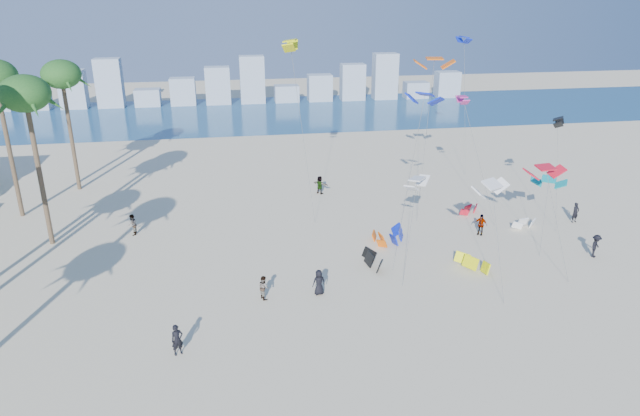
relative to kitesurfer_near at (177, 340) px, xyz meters
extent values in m
plane|color=beige|center=(7.09, -5.55, -0.96)|extent=(220.00, 220.00, 0.00)
plane|color=navy|center=(7.09, 66.45, -0.96)|extent=(220.00, 220.00, 0.00)
imported|color=black|center=(0.00, 0.00, 0.00)|extent=(0.83, 0.70, 1.93)
imported|color=gray|center=(5.39, 5.60, -0.12)|extent=(0.89, 1.00, 1.69)
imported|color=black|center=(9.21, 5.52, -0.04)|extent=(0.99, 0.74, 1.85)
imported|color=gray|center=(24.56, 13.35, -0.02)|extent=(1.14, 1.08, 1.89)
imported|color=black|center=(31.67, 7.77, -0.02)|extent=(1.39, 1.32, 1.89)
imported|color=gray|center=(12.61, 25.94, -0.02)|extent=(1.64, 1.63, 1.89)
imported|color=black|center=(34.20, 14.61, -0.03)|extent=(0.76, 0.58, 1.86)
imported|color=gray|center=(-4.97, 18.19, -0.04)|extent=(0.71, 0.90, 1.85)
cylinder|color=#595959|center=(16.31, 7.71, 2.37)|extent=(2.04, 4.04, 6.68)
cylinder|color=#595959|center=(16.57, 9.48, 5.40)|extent=(2.64, 2.74, 12.73)
cylinder|color=#595959|center=(26.59, 5.59, 3.04)|extent=(1.60, 2.59, 8.01)
cylinder|color=#595959|center=(10.04, 19.29, 6.93)|extent=(1.81, 2.10, 15.79)
cylinder|color=#595959|center=(25.59, 17.13, 4.46)|extent=(2.34, 4.33, 10.85)
cylinder|color=#595959|center=(28.71, 10.69, 1.54)|extent=(2.35, 4.00, 5.02)
cylinder|color=#595959|center=(21.11, 18.92, 6.07)|extent=(1.88, 3.35, 14.07)
cylinder|color=#595959|center=(31.44, 14.09, 3.78)|extent=(0.04, 2.30, 9.49)
cylinder|color=#595959|center=(21.11, 3.55, 2.88)|extent=(0.56, 2.61, 7.70)
cylinder|color=#595959|center=(29.98, 31.31, 6.43)|extent=(0.06, 3.70, 14.79)
cylinder|color=brown|center=(-11.40, 17.45, 5.27)|extent=(0.40, 0.40, 12.47)
ellipsoid|color=#1B4E1D|center=(-11.40, 17.45, 11.50)|extent=(3.80, 3.80, 2.85)
cylinder|color=brown|center=(-15.82, 24.45, 5.48)|extent=(0.40, 0.40, 12.88)
cylinder|color=brown|center=(-12.24, 31.45, 5.01)|extent=(0.40, 0.40, 11.95)
ellipsoid|color=#1B4E1D|center=(-12.24, 31.45, 10.99)|extent=(3.80, 3.80, 2.85)
cube|color=#9EADBF|center=(-28.71, 76.45, 1.44)|extent=(4.40, 3.00, 4.80)
cube|color=#9EADBF|center=(-22.51, 76.45, 2.34)|extent=(4.40, 3.00, 6.60)
cube|color=#9EADBF|center=(-16.31, 76.45, 3.24)|extent=(4.40, 3.00, 8.40)
cube|color=#9EADBF|center=(-10.11, 76.45, 0.54)|extent=(4.40, 3.00, 3.00)
cube|color=#9EADBF|center=(-3.91, 76.45, 1.44)|extent=(4.40, 3.00, 4.80)
cube|color=#9EADBF|center=(2.29, 76.45, 2.34)|extent=(4.40, 3.00, 6.60)
cube|color=#9EADBF|center=(8.49, 76.45, 3.24)|extent=(4.40, 3.00, 8.40)
cube|color=#9EADBF|center=(14.69, 76.45, 0.54)|extent=(4.40, 3.00, 3.00)
cube|color=#9EADBF|center=(20.89, 76.45, 1.44)|extent=(4.40, 3.00, 4.80)
cube|color=#9EADBF|center=(27.09, 76.45, 2.34)|extent=(4.40, 3.00, 6.60)
cube|color=#9EADBF|center=(33.29, 76.45, 3.24)|extent=(4.40, 3.00, 8.40)
cube|color=#9EADBF|center=(39.49, 76.45, 0.54)|extent=(4.40, 3.00, 3.00)
cube|color=#9EADBF|center=(45.69, 76.45, 1.44)|extent=(4.40, 3.00, 4.80)
camera|label=1|loc=(3.61, -29.00, 19.12)|focal=32.12mm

